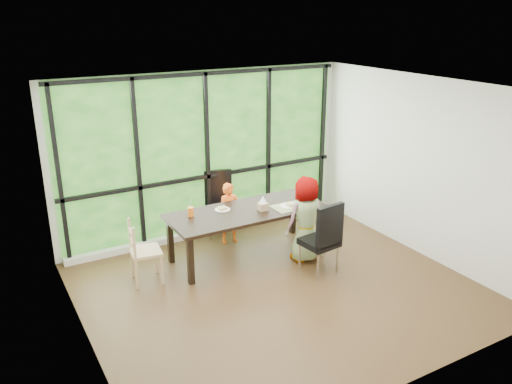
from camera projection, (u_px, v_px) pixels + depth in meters
ground at (278, 289)px, 7.06m from camera, size 5.00×5.00×0.00m
back_wall at (206, 155)px, 8.45m from camera, size 5.00×0.00×5.00m
foliage_backdrop at (206, 155)px, 8.43m from camera, size 4.80×0.02×2.65m
window_mullions at (208, 155)px, 8.40m from camera, size 4.80×0.06×2.65m
window_sill at (211, 230)px, 8.80m from camera, size 4.80×0.12×0.10m
dining_table at (247, 233)px, 7.89m from camera, size 2.46×1.18×0.75m
chair_window_leather at (220, 205)px, 8.57m from camera, size 0.58×0.58×1.08m
chair_interior_leather at (319, 237)px, 7.36m from camera, size 0.51×0.51×1.08m
chair_end_beech at (146, 251)px, 7.13m from camera, size 0.46×0.47×0.90m
child_toddler at (230, 213)px, 8.32m from camera, size 0.39×0.28×1.00m
child_older at (306, 219)px, 7.69m from camera, size 0.64×0.42×1.30m
placemat at (289, 207)px, 7.88m from camera, size 0.51×0.37×0.01m
plate_far at (223, 210)px, 7.77m from camera, size 0.23×0.23×0.01m
plate_near at (290, 206)px, 7.90m from camera, size 0.28×0.28×0.02m
orange_cup at (191, 212)px, 7.52m from camera, size 0.09×0.09×0.13m
green_cup at (312, 201)px, 7.97m from camera, size 0.07×0.07×0.10m
white_mug at (308, 194)px, 8.30m from camera, size 0.08×0.08×0.08m
tissue_box at (263, 207)px, 7.75m from camera, size 0.13×0.13×0.11m
crepe_rolls_far at (223, 208)px, 7.76m from camera, size 0.15×0.12×0.04m
crepe_rolls_near at (290, 204)px, 7.89m from camera, size 0.10×0.12×0.04m
straw_white at (190, 205)px, 7.48m from camera, size 0.01×0.04×0.20m
straw_pink at (312, 196)px, 7.94m from camera, size 0.01×0.04×0.20m
tissue at (263, 200)px, 7.71m from camera, size 0.12×0.12×0.11m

